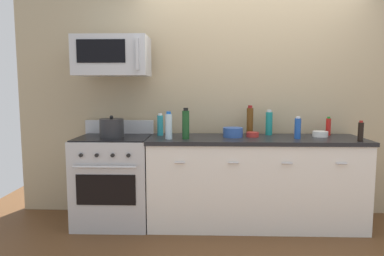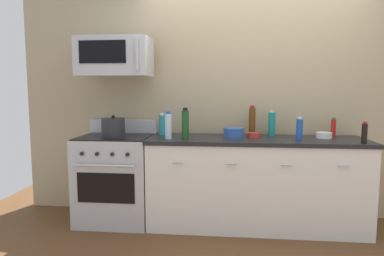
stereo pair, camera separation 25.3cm
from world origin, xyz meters
TOP-DOWN VIEW (x-y plane):
  - ground_plane at (0.00, 0.00)m, footprint 6.34×6.34m
  - back_wall at (0.00, 0.41)m, footprint 5.29×0.10m
  - counter_unit at (0.00, -0.00)m, footprint 2.20×0.66m
  - range_oven at (-1.47, 0.00)m, footprint 0.76×0.69m
  - microwave at (-1.47, 0.05)m, footprint 0.74×0.44m
  - bottle_water_clear at (-0.88, -0.13)m, footprint 0.07×0.07m
  - bottle_dish_soap at (-1.00, 0.14)m, footprint 0.06×0.06m
  - bottle_sparkling_teal at (0.18, 0.21)m, footprint 0.07×0.07m
  - bottle_wine_green at (-0.71, -0.12)m, footprint 0.07×0.07m
  - bottle_soda_blue at (0.41, -0.07)m, footprint 0.06×0.06m
  - bottle_soy_sauce_dark at (0.95, -0.24)m, footprint 0.05×0.05m
  - bottle_wine_amber at (-0.03, 0.21)m, footprint 0.07×0.07m
  - bottle_hot_sauce_red at (0.81, 0.20)m, footprint 0.05×0.05m
  - bowl_red_small at (-0.02, 0.06)m, footprint 0.13×0.13m
  - bowl_white_ceramic at (0.69, 0.09)m, footprint 0.16×0.16m
  - bowl_blue_mixing at (-0.23, 0.04)m, footprint 0.21×0.21m
  - stockpot at (-1.47, -0.05)m, footprint 0.24×0.24m

SIDE VIEW (x-z plane):
  - ground_plane at x=0.00m, z-range 0.00..0.00m
  - counter_unit at x=0.00m, z-range 0.00..0.92m
  - range_oven at x=-1.47m, z-range -0.07..1.00m
  - bowl_red_small at x=-0.02m, z-range 0.92..0.97m
  - bowl_white_ceramic at x=0.69m, z-range 0.92..0.98m
  - bowl_blue_mixing at x=-0.23m, z-range 0.92..1.02m
  - bottle_soy_sauce_dark at x=0.95m, z-range 0.91..1.11m
  - bottle_hot_sauce_red at x=0.81m, z-range 0.91..1.12m
  - stockpot at x=-1.47m, z-range 0.91..1.13m
  - bottle_soda_blue at x=0.41m, z-range 0.91..1.14m
  - bottle_dish_soap at x=-1.00m, z-range 0.91..1.15m
  - bottle_sparkling_teal at x=0.18m, z-range 0.91..1.19m
  - bottle_water_clear at x=-0.88m, z-range 0.91..1.19m
  - bottle_wine_green at x=-0.71m, z-range 0.91..1.22m
  - bottle_wine_amber at x=-0.03m, z-range 0.91..1.23m
  - back_wall at x=0.00m, z-range 0.00..2.70m
  - microwave at x=-1.47m, z-range 1.55..1.95m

